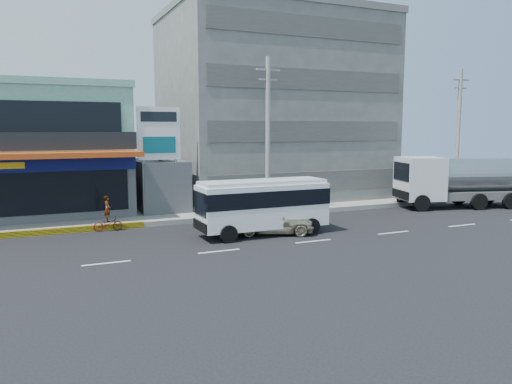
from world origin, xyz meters
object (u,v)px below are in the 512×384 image
Objects in this scene: utility_pole_near at (268,136)px; sedan at (271,220)px; billboard at (159,139)px; concrete_building at (272,111)px; utility_pole_far at (458,134)px; minibus at (263,202)px; motorcycle_rider at (108,219)px; satellite_dish at (161,160)px; shop_building at (25,154)px; tanker_truck at (457,180)px.

utility_pole_near is 7.01m from sedan.
billboard is at bearing 164.52° from utility_pole_near.
billboard is at bearing -151.08° from concrete_building.
utility_pole_far is at bearing -53.03° from sedan.
minibus is 8.60m from motorcycle_rider.
motorcycle_rider is at bearing -149.64° from concrete_building.
utility_pole_near reaches higher than sedan.
sedan is at bearing -113.39° from utility_pole_near.
billboard is (-0.50, -1.80, 1.35)m from satellite_dish.
utility_pole_near reaches higher than shop_building.
shop_building is 1.30× the size of tanker_truck.
minibus reaches higher than motorcycle_rider.
tanker_truck is 23.91m from motorcycle_rider.
shop_building reaches higher than sedan.
utility_pole_near is at bearing 3.43° from motorcycle_rider.
utility_pole_far is at bearing 0.00° from utility_pole_near.
tanker_truck reaches higher than minibus.
minibus is at bearing -170.71° from tanker_truck.
motorcycle_rider reaches higher than sedan.
sedan is at bearing -164.55° from utility_pole_far.
utility_pole_near and utility_pole_far have the same top height.
satellite_dish is at bearing 170.71° from utility_pole_far.
billboard is at bearing 53.91° from sedan.
satellite_dish is 0.15× the size of utility_pole_far.
billboard is 8.37m from minibus.
satellite_dish reaches higher than minibus.
concrete_building reaches higher than utility_pole_near.
concrete_building reaches higher than motorcycle_rider.
sedan is at bearing -170.03° from tanker_truck.
sedan is at bearing -44.36° from shop_building.
concrete_building is 1.60× the size of utility_pole_near.
utility_pole_far is (12.00, -7.60, -1.85)m from concrete_building.
sedan is (4.33, -6.82, -4.16)m from billboard.
utility_pole_far is (22.00, -3.60, 1.57)m from satellite_dish.
utility_pole_far is at bearing -9.29° from satellite_dish.
satellite_dish is (-10.00, -4.00, -3.42)m from concrete_building.
tanker_truck reaches higher than motorcycle_rider.
utility_pole_far is at bearing -4.57° from billboard.
utility_pole_far reaches higher than satellite_dish.
minibus is at bearing -30.26° from motorcycle_rider.
minibus is (11.37, -11.45, -2.27)m from shop_building.
utility_pole_far reaches higher than tanker_truck.
sedan is at bearing -57.61° from billboard.
satellite_dish is 0.15× the size of utility_pole_near.
concrete_building is at bearing 28.92° from billboard.
concrete_building is 8.15× the size of motorcycle_rider.
billboard is 1.00× the size of minibus.
utility_pole_near is 6.53m from minibus.
shop_building is 8.92m from billboard.
motorcycle_rider is at bearing 149.74° from minibus.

